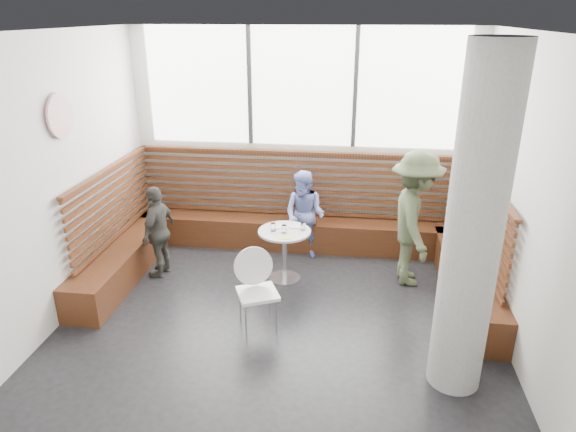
# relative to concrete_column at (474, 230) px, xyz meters

# --- Properties ---
(room) EXTENTS (5.00, 5.00, 3.20)m
(room) POSITION_rel_concrete_column_xyz_m (-1.85, 0.60, 0.00)
(room) COLOR silver
(room) RESTS_ON ground
(booth) EXTENTS (5.00, 2.50, 1.44)m
(booth) POSITION_rel_concrete_column_xyz_m (-1.85, 2.37, -1.19)
(booth) COLOR #412010
(booth) RESTS_ON ground
(concrete_column) EXTENTS (0.50, 0.50, 3.20)m
(concrete_column) POSITION_rel_concrete_column_xyz_m (0.00, 0.00, 0.00)
(concrete_column) COLOR gray
(concrete_column) RESTS_ON ground
(wall_art) EXTENTS (0.03, 0.50, 0.50)m
(wall_art) POSITION_rel_concrete_column_xyz_m (-4.31, 1.00, 0.70)
(wall_art) COLOR white
(wall_art) RESTS_ON room
(cafe_table) EXTENTS (0.69, 0.69, 0.71)m
(cafe_table) POSITION_rel_concrete_column_xyz_m (-1.92, 1.80, -1.09)
(cafe_table) COLOR silver
(cafe_table) RESTS_ON ground
(cafe_chair) EXTENTS (0.45, 0.44, 0.93)m
(cafe_chair) POSITION_rel_concrete_column_xyz_m (-2.06, 0.67, -1.05)
(cafe_chair) COLOR white
(cafe_chair) RESTS_ON ground
(adult_man) EXTENTS (0.74, 1.19, 1.78)m
(adult_man) POSITION_rel_concrete_column_xyz_m (-0.26, 1.97, -0.71)
(adult_man) COLOR #485337
(adult_man) RESTS_ON ground
(child_back) EXTENTS (0.76, 0.68, 1.29)m
(child_back) POSITION_rel_concrete_column_xyz_m (-1.74, 2.56, -0.96)
(child_back) COLOR #8393E4
(child_back) RESTS_ON ground
(child_left) EXTENTS (0.41, 0.78, 1.26)m
(child_left) POSITION_rel_concrete_column_xyz_m (-3.62, 1.73, -0.97)
(child_left) COLOR #42413C
(child_left) RESTS_ON ground
(plate_near) EXTENTS (0.18, 0.18, 0.01)m
(plate_near) POSITION_rel_concrete_column_xyz_m (-2.04, 1.92, -0.88)
(plate_near) COLOR white
(plate_near) RESTS_ON cafe_table
(plate_far) EXTENTS (0.19, 0.19, 0.01)m
(plate_far) POSITION_rel_concrete_column_xyz_m (-1.81, 1.95, -0.88)
(plate_far) COLOR white
(plate_far) RESTS_ON cafe_table
(glass_left) EXTENTS (0.07, 0.07, 0.11)m
(glass_left) POSITION_rel_concrete_column_xyz_m (-2.07, 1.77, -0.83)
(glass_left) COLOR white
(glass_left) RESTS_ON cafe_table
(glass_mid) EXTENTS (0.07, 0.07, 0.10)m
(glass_mid) POSITION_rel_concrete_column_xyz_m (-1.92, 1.73, -0.84)
(glass_mid) COLOR white
(glass_mid) RESTS_ON cafe_table
(glass_right) EXTENTS (0.07, 0.07, 0.10)m
(glass_right) POSITION_rel_concrete_column_xyz_m (-1.69, 1.86, -0.84)
(glass_right) COLOR white
(glass_right) RESTS_ON cafe_table
(menu_card) EXTENTS (0.21, 0.16, 0.00)m
(menu_card) POSITION_rel_concrete_column_xyz_m (-1.90, 1.60, -0.89)
(menu_card) COLOR #A5C64C
(menu_card) RESTS_ON cafe_table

